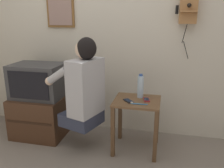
# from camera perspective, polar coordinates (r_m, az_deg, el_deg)

# --- Properties ---
(wall_back) EXTENTS (6.80, 0.05, 2.55)m
(wall_back) POSITION_cam_1_polar(r_m,az_deg,el_deg) (2.89, 0.08, 13.10)
(wall_back) COLOR beige
(wall_back) RESTS_ON ground_plane
(side_table) EXTENTS (0.48, 0.44, 0.58)m
(side_table) POSITION_cam_1_polar(r_m,az_deg,el_deg) (2.55, 5.96, -6.73)
(side_table) COLOR brown
(side_table) RESTS_ON ground_plane
(person) EXTENTS (0.60, 0.53, 0.94)m
(person) POSITION_cam_1_polar(r_m,az_deg,el_deg) (2.47, -6.79, -0.64)
(person) COLOR #2D3347
(person) RESTS_ON ground_plane
(tv_stand) EXTENTS (0.61, 0.56, 0.49)m
(tv_stand) POSITION_cam_1_polar(r_m,az_deg,el_deg) (3.08, -16.59, -7.18)
(tv_stand) COLOR #422819
(tv_stand) RESTS_ON ground_plane
(television) EXTENTS (0.59, 0.41, 0.40)m
(television) POSITION_cam_1_polar(r_m,az_deg,el_deg) (2.92, -17.43, 0.74)
(television) COLOR #38383A
(television) RESTS_ON tv_stand
(wall_phone_antique) EXTENTS (0.22, 0.19, 0.74)m
(wall_phone_antique) POSITION_cam_1_polar(r_m,az_deg,el_deg) (2.74, 17.89, 17.08)
(wall_phone_antique) COLOR #9E6B3D
(framed_picture) EXTENTS (0.35, 0.03, 0.39)m
(framed_picture) POSITION_cam_1_polar(r_m,az_deg,el_deg) (3.06, -12.30, 16.80)
(framed_picture) COLOR brown
(cell_phone_held) EXTENTS (0.12, 0.13, 0.01)m
(cell_phone_held) POSITION_cam_1_polar(r_m,az_deg,el_deg) (2.46, 3.93, -4.04)
(cell_phone_held) COLOR black
(cell_phone_held) RESTS_ON side_table
(cell_phone_spare) EXTENTS (0.08, 0.13, 0.01)m
(cell_phone_spare) POSITION_cam_1_polar(r_m,az_deg,el_deg) (2.51, 8.30, -3.74)
(cell_phone_spare) COLOR maroon
(cell_phone_spare) RESTS_ON side_table
(water_bottle) EXTENTS (0.07, 0.07, 0.26)m
(water_bottle) POSITION_cam_1_polar(r_m,az_deg,el_deg) (2.56, 6.86, -0.59)
(water_bottle) COLOR #ADC6DB
(water_bottle) RESTS_ON side_table
(toothbrush) EXTENTS (0.17, 0.02, 0.02)m
(toothbrush) POSITION_cam_1_polar(r_m,az_deg,el_deg) (2.39, 6.23, -4.75)
(toothbrush) COLOR #338CD8
(toothbrush) RESTS_ON side_table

